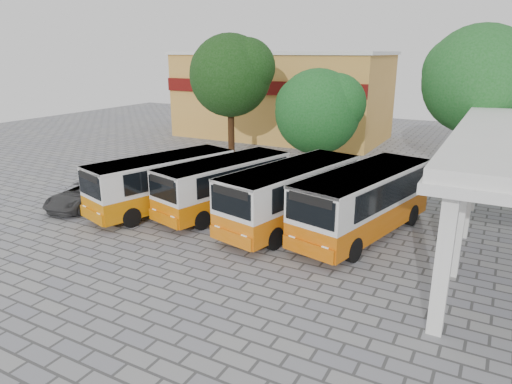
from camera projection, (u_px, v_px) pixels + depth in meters
The scene contains 10 objects.
ground at pixel (251, 251), 19.71m from camera, with size 90.00×90.00×0.00m, color gray.
shophouse_block at pixel (281, 95), 45.33m from camera, with size 20.40×10.40×8.30m.
bus_far_left at pixel (162, 180), 24.42m from camera, with size 4.73×8.58×2.91m.
bus_centre_left at pixel (224, 183), 24.08m from camera, with size 4.34×8.31×2.83m.
bus_centre_right at pixel (291, 192), 22.03m from camera, with size 4.36×8.87×3.04m.
bus_far_right at pixel (364, 199), 20.90m from camera, with size 4.53×9.06×3.10m.
tree_left at pixel (231, 73), 34.33m from camera, with size 6.49×6.19×9.64m.
tree_middle at pixel (319, 109), 30.39m from camera, with size 5.97×5.68×7.26m.
tree_right at pixel (481, 76), 26.51m from camera, with size 6.68×6.36×9.86m.
parked_car at pixel (84, 195), 25.30m from camera, with size 2.18×4.73×1.32m, color #323233.
Camera 1 is at (8.83, -15.79, 8.23)m, focal length 32.00 mm.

